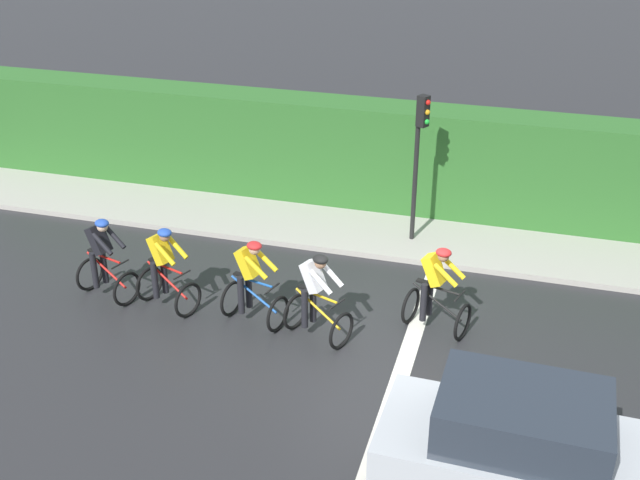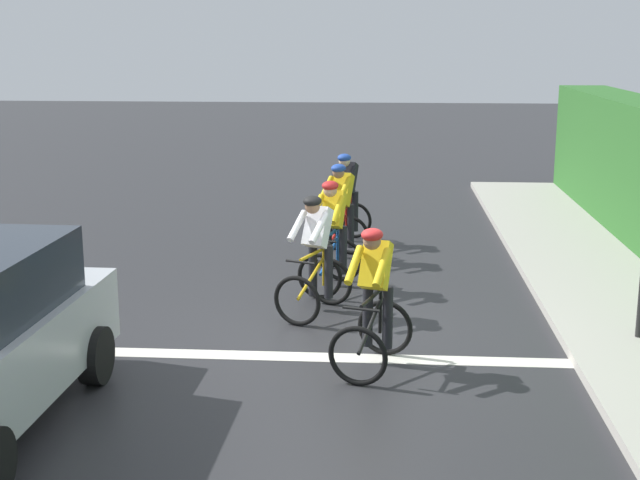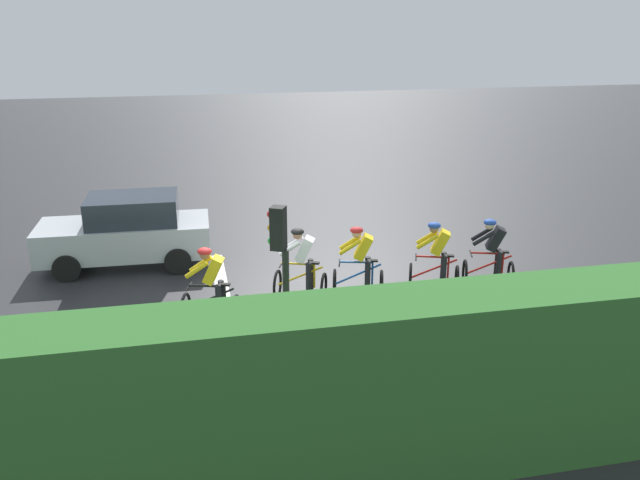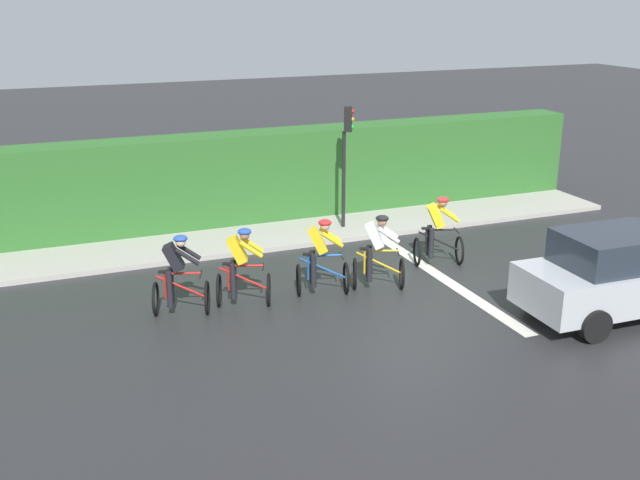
{
  "view_description": "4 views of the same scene",
  "coord_description": "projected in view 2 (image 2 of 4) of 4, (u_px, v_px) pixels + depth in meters",
  "views": [
    {
      "loc": [
        -11.64,
        -2.24,
        7.98
      ],
      "look_at": [
        0.99,
        1.39,
        1.29
      ],
      "focal_mm": 44.88,
      "sensor_mm": 36.0,
      "label": 1
    },
    {
      "loc": [
        0.65,
        -10.41,
        3.73
      ],
      "look_at": [
        -0.24,
        2.13,
        0.81
      ],
      "focal_mm": 49.57,
      "sensor_mm": 36.0,
      "label": 2
    },
    {
      "loc": [
        12.57,
        -1.22,
        5.9
      ],
      "look_at": [
        -0.72,
        1.6,
        1.21
      ],
      "focal_mm": 36.69,
      "sensor_mm": 36.0,
      "label": 3
    },
    {
      "loc": [
        -14.01,
        7.96,
        6.2
      ],
      "look_at": [
        0.58,
        2.1,
        0.98
      ],
      "focal_mm": 42.52,
      "sensor_mm": 36.0,
      "label": 4
    }
  ],
  "objects": [
    {
      "name": "cyclist_mid",
      "position": [
        332.0,
        237.0,
        13.11
      ],
      "size": [
        0.94,
        1.22,
        1.66
      ],
      "color": "black",
      "rests_on": "ground"
    },
    {
      "name": "cyclist_fourth",
      "position": [
        315.0,
        258.0,
        11.91
      ],
      "size": [
        1.03,
        1.25,
        1.66
      ],
      "color": "black",
      "rests_on": "ground"
    },
    {
      "name": "cyclist_second",
      "position": [
        340.0,
        214.0,
        14.79
      ],
      "size": [
        1.01,
        1.25,
        1.66
      ],
      "color": "black",
      "rests_on": "ground"
    },
    {
      "name": "cyclist_trailing",
      "position": [
        374.0,
        302.0,
        9.95
      ],
      "size": [
        0.96,
        1.23,
        1.66
      ],
      "color": "black",
      "rests_on": "ground"
    },
    {
      "name": "ground_plane",
      "position": [
        327.0,
        342.0,
        11.0
      ],
      "size": [
        80.0,
        80.0,
        0.0
      ],
      "primitive_type": "plane",
      "color": "#28282B"
    },
    {
      "name": "sidewalk_kerb",
      "position": [
        634.0,
        298.0,
        12.63
      ],
      "size": [
        2.8,
        19.58,
        0.12
      ],
      "primitive_type": "cube",
      "color": "#ADA89E",
      "rests_on": "ground"
    },
    {
      "name": "cyclist_lead",
      "position": [
        346.0,
        200.0,
        16.03
      ],
      "size": [
        0.98,
        1.24,
        1.66
      ],
      "color": "black",
      "rests_on": "ground"
    },
    {
      "name": "road_marking_stop_line",
      "position": [
        324.0,
        357.0,
        10.46
      ],
      "size": [
        7.0,
        0.3,
        0.01
      ],
      "primitive_type": "cube",
      "color": "silver",
      "rests_on": "ground"
    }
  ]
}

